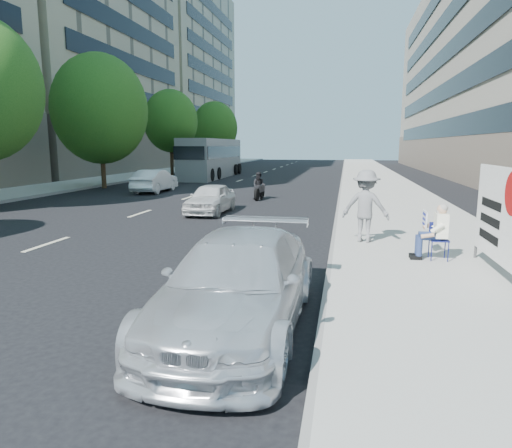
% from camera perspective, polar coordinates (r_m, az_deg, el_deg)
% --- Properties ---
extents(ground, '(160.00, 160.00, 0.00)m').
position_cam_1_polar(ground, '(9.80, 0.45, -6.58)').
color(ground, black).
rests_on(ground, ground).
extents(near_sidewalk, '(5.00, 120.00, 0.15)m').
position_cam_1_polar(near_sidewalk, '(29.45, 15.50, 4.22)').
color(near_sidewalk, '#AEACA2').
rests_on(near_sidewalk, ground).
extents(far_sidewalk, '(4.50, 120.00, 0.15)m').
position_cam_1_polar(far_sidewalk, '(34.70, -21.22, 4.71)').
color(far_sidewalk, '#AEACA2').
rests_on(far_sidewalk, ground).
extents(far_bldg_mid, '(22.00, 26.00, 34.00)m').
position_cam_1_polar(far_bldg_mid, '(55.49, -26.69, 23.70)').
color(far_bldg_mid, tan).
rests_on(far_bldg_mid, ground).
extents(far_bldg_north, '(22.00, 28.00, 28.00)m').
position_cam_1_polar(far_bldg_north, '(78.80, -13.44, 17.76)').
color(far_bldg_north, tan).
rests_on(far_bldg_north, ground).
extents(tree_far_c, '(6.00, 6.00, 8.47)m').
position_cam_1_polar(tree_far_c, '(31.39, -18.93, 13.42)').
color(tree_far_c, '#382616').
rests_on(tree_far_c, ground).
extents(tree_far_d, '(4.80, 4.80, 7.65)m').
position_cam_1_polar(tree_far_d, '(42.22, -10.62, 12.53)').
color(tree_far_d, '#382616').
rests_on(tree_far_d, ground).
extents(tree_far_e, '(5.40, 5.40, 7.89)m').
position_cam_1_polar(tree_far_e, '(55.47, -5.18, 11.86)').
color(tree_far_e, '#382616').
rests_on(tree_far_e, ground).
extents(seated_protester, '(0.83, 1.11, 1.31)m').
position_cam_1_polar(seated_protester, '(11.28, 21.41, -0.54)').
color(seated_protester, navy).
rests_on(seated_protester, near_sidewalk).
extents(jogger, '(1.39, 0.97, 1.97)m').
position_cam_1_polar(jogger, '(12.78, 13.55, 2.19)').
color(jogger, slate).
rests_on(jogger, near_sidewalk).
extents(protest_banner, '(0.08, 3.06, 2.20)m').
position_cam_1_polar(protest_banner, '(10.32, 28.15, 1.04)').
color(protest_banner, '#4C4C4C').
rests_on(protest_banner, near_sidewalk).
extents(parked_sedan, '(2.04, 4.93, 1.42)m').
position_cam_1_polar(parked_sedan, '(6.94, -2.30, -7.43)').
color(parked_sedan, silver).
rests_on(parked_sedan, ground).
extents(white_sedan_near, '(1.50, 3.60, 1.22)m').
position_cam_1_polar(white_sedan_near, '(18.87, -5.70, 3.20)').
color(white_sedan_near, silver).
rests_on(white_sedan_near, ground).
extents(white_sedan_mid, '(1.46, 4.08, 1.34)m').
position_cam_1_polar(white_sedan_mid, '(28.01, -12.53, 5.29)').
color(white_sedan_mid, white).
rests_on(white_sedan_mid, ground).
extents(motorcycle, '(0.74, 2.05, 1.42)m').
position_cam_1_polar(motorcycle, '(23.55, 0.40, 4.63)').
color(motorcycle, black).
rests_on(motorcycle, ground).
extents(bus, '(2.81, 12.09, 3.30)m').
position_cam_1_polar(bus, '(40.35, -5.51, 8.17)').
color(bus, slate).
rests_on(bus, ground).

